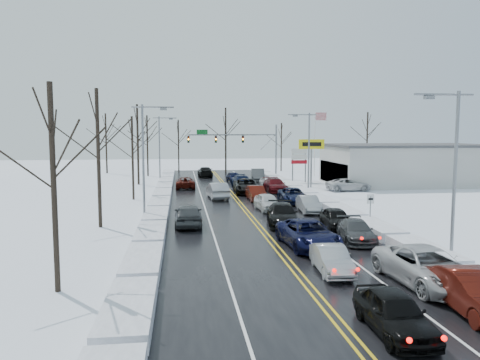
{
  "coord_description": "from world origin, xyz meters",
  "views": [
    {
      "loc": [
        -5.61,
        -40.56,
        6.91
      ],
      "look_at": [
        -0.23,
        1.93,
        2.5
      ],
      "focal_mm": 35.0,
      "sensor_mm": 36.0,
      "label": 1
    }
  ],
  "objects": [
    {
      "name": "streetlight_nw",
      "position": [
        -8.3,
        24.0,
        5.31
      ],
      "size": [
        3.2,
        0.25,
        9.0
      ],
      "color": "slate",
      "rests_on": "ground"
    },
    {
      "name": "tree_left_d",
      "position": [
        -11.2,
        22.0,
        7.33
      ],
      "size": [
        4.2,
        4.2,
        10.5
      ],
      "color": "#2D231C",
      "rests_on": "ground"
    },
    {
      "name": "queued_car_15",
      "position": [
        5.2,
        12.37,
        0.0
      ],
      "size": [
        2.36,
        5.36,
        1.53
      ],
      "primitive_type": "imported",
      "rotation": [
        0.0,
        0.0,
        0.04
      ],
      "color": "#49090E",
      "rests_on": "ground"
    },
    {
      "name": "oncoming_car_3",
      "position": [
        -5.13,
        -6.34,
        0.0
      ],
      "size": [
        2.0,
        4.95,
        1.69
      ],
      "primitive_type": "imported",
      "rotation": [
        0.0,
        0.0,
        3.14
      ],
      "color": "#3F4244",
      "rests_on": "ground"
    },
    {
      "name": "queued_car_13",
      "position": [
        5.26,
        -1.79,
        0.0
      ],
      "size": [
        1.71,
        4.37,
        1.42
      ],
      "primitive_type": "imported",
      "rotation": [
        0.0,
        0.0,
        -0.05
      ],
      "color": "#989CA0",
      "rests_on": "ground"
    },
    {
      "name": "oncoming_car_0",
      "position": [
        -1.87,
        7.59,
        0.0
      ],
      "size": [
        2.19,
        5.2,
        1.67
      ],
      "primitive_type": "imported",
      "rotation": [
        0.0,
        0.0,
        3.23
      ],
      "color": "#ACAEB5",
      "rests_on": "ground"
    },
    {
      "name": "tree_far_d",
      "position": [
        12.0,
        40.5,
        5.94
      ],
      "size": [
        3.4,
        3.4,
        8.5
      ],
      "color": "#2D231C",
      "rests_on": "ground"
    },
    {
      "name": "traffic_signal_mast",
      "position": [
        3.45,
        27.99,
        5.48
      ],
      "size": [
        13.28,
        0.39,
        8.0
      ],
      "color": "slate",
      "rests_on": "ground"
    },
    {
      "name": "road_surface",
      "position": [
        0.0,
        2.0,
        0.01
      ],
      "size": [
        14.0,
        84.0,
        0.01
      ],
      "primitive_type": "cube",
      "color": "black",
      "rests_on": "ground"
    },
    {
      "name": "used_vehicles_sign",
      "position": [
        10.5,
        22.0,
        3.32
      ],
      "size": [
        2.2,
        0.22,
        4.65
      ],
      "color": "slate",
      "rests_on": "ground"
    },
    {
      "name": "queued_car_1",
      "position": [
        1.68,
        -18.85,
        0.0
      ],
      "size": [
        1.64,
        4.1,
        1.32
      ],
      "primitive_type": "imported",
      "rotation": [
        0.0,
        0.0,
        -0.06
      ],
      "color": "#ABAEB3",
      "rests_on": "ground"
    },
    {
      "name": "streetlight_ne",
      "position": [
        8.3,
        10.0,
        5.31
      ],
      "size": [
        3.2,
        0.25,
        9.0
      ],
      "color": "slate",
      "rests_on": "ground"
    },
    {
      "name": "parked_car_1",
      "position": [
        17.13,
        14.82,
        0.0
      ],
      "size": [
        2.05,
        4.78,
        1.37
      ],
      "primitive_type": "imported",
      "rotation": [
        0.0,
        0.0,
        0.03
      ],
      "color": "#46494C",
      "rests_on": "ground"
    },
    {
      "name": "snow_bank_left",
      "position": [
        -7.6,
        2.0,
        0.0
      ],
      "size": [
        1.84,
        72.0,
        0.68
      ],
      "primitive_type": "cube",
      "color": "white",
      "rests_on": "ground"
    },
    {
      "name": "queued_car_3",
      "position": [
        1.84,
        -6.87,
        0.0
      ],
      "size": [
        2.9,
        5.66,
        1.57
      ],
      "primitive_type": "imported",
      "rotation": [
        0.0,
        0.0,
        -0.13
      ],
      "color": "black",
      "rests_on": "ground"
    },
    {
      "name": "queued_car_8",
      "position": [
        1.63,
        23.44,
        0.0
      ],
      "size": [
        2.09,
        4.26,
        1.4
      ],
      "primitive_type": "imported",
      "rotation": [
        0.0,
        0.0,
        0.11
      ],
      "color": "black",
      "rests_on": "ground"
    },
    {
      "name": "snow_bank_right",
      "position": [
        7.6,
        2.0,
        0.0
      ],
      "size": [
        1.84,
        72.0,
        0.68
      ],
      "primitive_type": "cube",
      "color": "white",
      "rests_on": "ground"
    },
    {
      "name": "queued_car_17",
      "position": [
        5.13,
        24.4,
        0.0
      ],
      "size": [
        2.41,
        5.38,
        1.71
      ],
      "primitive_type": "imported",
      "rotation": [
        0.0,
        0.0,
        -0.12
      ],
      "color": "#45484A",
      "rests_on": "ground"
    },
    {
      "name": "queued_car_12",
      "position": [
        5.41,
        -8.58,
        0.0
      ],
      "size": [
        1.96,
        4.38,
        1.46
      ],
      "primitive_type": "imported",
      "rotation": [
        0.0,
        0.0,
        -0.05
      ],
      "color": "black",
      "rests_on": "ground"
    },
    {
      "name": "queued_car_11",
      "position": [
        5.31,
        -12.69,
        0.0
      ],
      "size": [
        2.5,
        4.85,
        1.35
      ],
      "primitive_type": "imported",
      "rotation": [
        0.0,
        0.0,
        -0.14
      ],
      "color": "#3A3C3F",
      "rests_on": "ground"
    },
    {
      "name": "queued_car_10",
      "position": [
        5.35,
        -21.25,
        0.0
      ],
      "size": [
        3.2,
        6.26,
        1.69
      ],
      "primitive_type": "imported",
      "rotation": [
        0.0,
        0.0,
        0.07
      ],
      "color": "silver",
      "rests_on": "ground"
    },
    {
      "name": "parked_car_0",
      "position": [
        13.98,
        12.08,
        0.0
      ],
      "size": [
        5.3,
        2.5,
        1.46
      ],
      "primitive_type": "imported",
      "rotation": [
        0.0,
        0.0,
        1.59
      ],
      "color": "silver",
      "rests_on": "ground"
    },
    {
      "name": "tree_far_a",
      "position": [
        -18.0,
        40.0,
        6.99
      ],
      "size": [
        4.0,
        4.0,
        10.0
      ],
      "color": "#2D231C",
      "rests_on": "ground"
    },
    {
      "name": "oncoming_car_2",
      "position": [
        -1.93,
        31.47,
        0.0
      ],
      "size": [
        2.26,
        5.35,
        1.54
      ],
      "primitive_type": "imported",
      "rotation": [
        0.0,
        0.0,
        3.16
      ],
      "color": "black",
      "rests_on": "ground"
    },
    {
      "name": "queued_car_9",
      "position": [
        5.41,
        -24.61,
        0.0
      ],
      "size": [
        2.03,
        5.07,
        1.64
      ],
      "primitive_type": "imported",
      "rotation": [
        0.0,
        0.0,
        -0.06
      ],
      "color": "#481009",
      "rests_on": "ground"
    },
    {
      "name": "speed_limit_sign",
      "position": [
        8.2,
        -8.0,
        1.63
      ],
      "size": [
        0.55,
        0.09,
        2.35
      ],
      "color": "slate",
      "rests_on": "ground"
    },
    {
      "name": "dealership_building",
      "position": [
        23.98,
        18.0,
        2.66
      ],
      "size": [
        20.4,
        12.4,
        5.3
      ],
      "color": "beige",
      "rests_on": "ground"
    },
    {
      "name": "queued_car_16",
      "position": [
        5.26,
        16.99,
        0.0
      ],
      "size": [
        1.91,
        4.06,
        1.34
      ],
      "primitive_type": "imported",
      "rotation": [
        0.0,
        0.0,
        0.08
      ],
      "color": "silver",
      "rests_on": "ground"
    },
    {
      "name": "tree_far_b",
      "position": [
        -6.0,
        41.0,
        6.29
      ],
      "size": [
        3.6,
        3.6,
        9.0
      ],
      "color": "#2D231C",
      "rests_on": "ground"
    },
    {
      "name": "oncoming_car_1",
      "position": [
        -5.12,
        16.95,
        0.0
      ],
      "size": [
        2.36,
        5.09,
        1.41
      ],
      "primitive_type": "imported",
      "rotation": [
        0.0,
        0.0,
        3.14
      ],
      "color": "#491009",
      "rests_on": "ground"
    },
    {
      "name": "queued_car_2",
      "position": [
        1.91,
        -13.76,
        0.0
      ],
      "size": [
        3.13,
        6.05,
        1.63
      ],
      "primitive_type": "imported",
      "rotation": [
        0.0,
        0.0,
        0.07
      ],
      "color": "black",
      "rests_on": "ground"
    },
    {
      "name": "queued_car_7",
      "position": [
        1.85,
        16.39,
        0.0
      ],
      "size": [
        2.53,
        5.47,
        1.55
      ],
      "primitive_type": "imported",
      "rotation": [
        0.0,
        0.0,
        0.07
      ],
      "color": "black",
      "rests_on": "ground"
    },
    {
      "name": "streetlight_se",
      "position": [
        8.3,
        -18.0,
        5.31
      ],
      "size": [
        3.2,
        0.25,
        9.0
      ],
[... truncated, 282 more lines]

